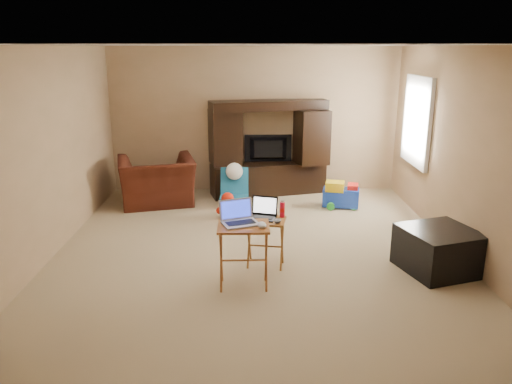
{
  "coord_description": "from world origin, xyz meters",
  "views": [
    {
      "loc": [
        -0.07,
        -5.97,
        2.48
      ],
      "look_at": [
        0.0,
        -0.2,
        0.8
      ],
      "focal_mm": 35.0,
      "sensor_mm": 36.0,
      "label": 1
    }
  ],
  "objects_px": {
    "recliner": "(157,181)",
    "plush_toy": "(228,205)",
    "tray_table_left": "(244,256)",
    "mouse_left": "(262,225)",
    "entertainment_center": "(268,148)",
    "water_bottle": "(282,210)",
    "push_toy": "(341,194)",
    "television": "(268,149)",
    "child_rocker": "(234,188)",
    "ottoman": "(439,250)",
    "laptop_right": "(262,209)",
    "mouse_right": "(278,221)",
    "tray_table_right": "(266,243)",
    "laptop_left": "(241,213)"
  },
  "relations": [
    {
      "from": "entertainment_center",
      "to": "recliner",
      "type": "height_order",
      "value": "entertainment_center"
    },
    {
      "from": "push_toy",
      "to": "mouse_right",
      "type": "bearing_deg",
      "value": -102.83
    },
    {
      "from": "child_rocker",
      "to": "plush_toy",
      "type": "relative_size",
      "value": 1.51
    },
    {
      "from": "push_toy",
      "to": "mouse_left",
      "type": "relative_size",
      "value": 4.05
    },
    {
      "from": "laptop_right",
      "to": "water_bottle",
      "type": "relative_size",
      "value": 1.7
    },
    {
      "from": "television",
      "to": "child_rocker",
      "type": "distance_m",
      "value": 1.08
    },
    {
      "from": "ottoman",
      "to": "laptop_right",
      "type": "xyz_separation_m",
      "value": [
        -2.02,
        0.16,
        0.45
      ]
    },
    {
      "from": "push_toy",
      "to": "tray_table_left",
      "type": "xyz_separation_m",
      "value": [
        -1.53,
        -2.75,
        0.13
      ]
    },
    {
      "from": "tray_table_left",
      "to": "mouse_left",
      "type": "bearing_deg",
      "value": -20.72
    },
    {
      "from": "tray_table_left",
      "to": "tray_table_right",
      "type": "height_order",
      "value": "tray_table_left"
    },
    {
      "from": "recliner",
      "to": "tray_table_left",
      "type": "xyz_separation_m",
      "value": [
        1.45,
        -2.96,
        -0.03
      ]
    },
    {
      "from": "push_toy",
      "to": "tray_table_right",
      "type": "bearing_deg",
      "value": -106.61
    },
    {
      "from": "entertainment_center",
      "to": "recliner",
      "type": "bearing_deg",
      "value": -176.87
    },
    {
      "from": "tray_table_left",
      "to": "tray_table_right",
      "type": "relative_size",
      "value": 1.2
    },
    {
      "from": "push_toy",
      "to": "tray_table_left",
      "type": "height_order",
      "value": "tray_table_left"
    },
    {
      "from": "ottoman",
      "to": "tray_table_right",
      "type": "bearing_deg",
      "value": 175.99
    },
    {
      "from": "push_toy",
      "to": "laptop_right",
      "type": "bearing_deg",
      "value": -107.6
    },
    {
      "from": "entertainment_center",
      "to": "water_bottle",
      "type": "height_order",
      "value": "entertainment_center"
    },
    {
      "from": "mouse_right",
      "to": "water_bottle",
      "type": "distance_m",
      "value": 0.22
    },
    {
      "from": "laptop_left",
      "to": "mouse_left",
      "type": "bearing_deg",
      "value": -45.26
    },
    {
      "from": "ottoman",
      "to": "entertainment_center",
      "type": "bearing_deg",
      "value": 120.05
    },
    {
      "from": "tray_table_left",
      "to": "tray_table_right",
      "type": "bearing_deg",
      "value": 64.04
    },
    {
      "from": "television",
      "to": "tray_table_left",
      "type": "height_order",
      "value": "television"
    },
    {
      "from": "tray_table_right",
      "to": "entertainment_center",
      "type": "bearing_deg",
      "value": 97.75
    },
    {
      "from": "tray_table_left",
      "to": "mouse_right",
      "type": "relative_size",
      "value": 5.92
    },
    {
      "from": "recliner",
      "to": "mouse_left",
      "type": "xyz_separation_m",
      "value": [
        1.64,
        -3.03,
        0.34
      ]
    },
    {
      "from": "television",
      "to": "recliner",
      "type": "bearing_deg",
      "value": 18.01
    },
    {
      "from": "ottoman",
      "to": "tray_table_right",
      "type": "height_order",
      "value": "tray_table_right"
    },
    {
      "from": "tray_table_right",
      "to": "water_bottle",
      "type": "xyz_separation_m",
      "value": [
        0.19,
        0.08,
        0.38
      ]
    },
    {
      "from": "plush_toy",
      "to": "ottoman",
      "type": "distance_m",
      "value": 3.12
    },
    {
      "from": "child_rocker",
      "to": "push_toy",
      "type": "height_order",
      "value": "child_rocker"
    },
    {
      "from": "recliner",
      "to": "plush_toy",
      "type": "distance_m",
      "value": 1.39
    },
    {
      "from": "tray_table_left",
      "to": "water_bottle",
      "type": "distance_m",
      "value": 0.81
    },
    {
      "from": "plush_toy",
      "to": "mouse_right",
      "type": "relative_size",
      "value": 3.39
    },
    {
      "from": "mouse_left",
      "to": "laptop_right",
      "type": "bearing_deg",
      "value": 88.3
    },
    {
      "from": "mouse_left",
      "to": "mouse_right",
      "type": "height_order",
      "value": "mouse_left"
    },
    {
      "from": "recliner",
      "to": "push_toy",
      "type": "xyz_separation_m",
      "value": [
        2.97,
        -0.21,
        -0.17
      ]
    },
    {
      "from": "television",
      "to": "tray_table_right",
      "type": "bearing_deg",
      "value": 85.36
    },
    {
      "from": "entertainment_center",
      "to": "push_toy",
      "type": "bearing_deg",
      "value": -50.27
    },
    {
      "from": "mouse_left",
      "to": "water_bottle",
      "type": "xyz_separation_m",
      "value": [
        0.25,
        0.67,
        -0.06
      ]
    },
    {
      "from": "push_toy",
      "to": "television",
      "type": "bearing_deg",
      "value": 155.44
    },
    {
      "from": "television",
      "to": "push_toy",
      "type": "xyz_separation_m",
      "value": [
        1.14,
        -0.88,
        -0.56
      ]
    },
    {
      "from": "plush_toy",
      "to": "mouse_left",
      "type": "relative_size",
      "value": 2.82
    },
    {
      "from": "entertainment_center",
      "to": "laptop_right",
      "type": "bearing_deg",
      "value": -108.33
    },
    {
      "from": "entertainment_center",
      "to": "tray_table_left",
      "type": "xyz_separation_m",
      "value": [
        -0.39,
        -3.56,
        -0.46
      ]
    },
    {
      "from": "television",
      "to": "plush_toy",
      "type": "height_order",
      "value": "television"
    },
    {
      "from": "plush_toy",
      "to": "water_bottle",
      "type": "xyz_separation_m",
      "value": [
        0.71,
        -1.65,
        0.47
      ]
    },
    {
      "from": "recliner",
      "to": "tray_table_right",
      "type": "distance_m",
      "value": 2.97
    },
    {
      "from": "child_rocker",
      "to": "ottoman",
      "type": "height_order",
      "value": "child_rocker"
    },
    {
      "from": "entertainment_center",
      "to": "mouse_left",
      "type": "xyz_separation_m",
      "value": [
        -0.2,
        -3.63,
        -0.08
      ]
    }
  ]
}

